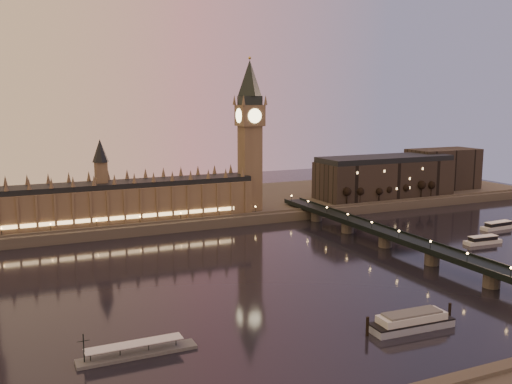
% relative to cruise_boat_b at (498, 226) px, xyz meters
% --- Properties ---
extents(ground, '(700.00, 700.00, 0.00)m').
position_rel_cruise_boat_b_xyz_m(ground, '(-185.33, -25.39, -2.10)').
color(ground, black).
rests_on(ground, ground).
extents(far_embankment, '(560.00, 130.00, 6.00)m').
position_rel_cruise_boat_b_xyz_m(far_embankment, '(-155.33, 139.61, 0.90)').
color(far_embankment, '#423D35').
rests_on(far_embankment, ground).
extents(palace_of_westminster, '(180.00, 26.62, 52.00)m').
position_rel_cruise_boat_b_xyz_m(palace_of_westminster, '(-225.46, 95.61, 19.61)').
color(palace_of_westminster, brown).
rests_on(palace_of_westminster, ground).
extents(big_ben, '(17.68, 17.68, 104.00)m').
position_rel_cruise_boat_b_xyz_m(big_ben, '(-131.35, 95.60, 61.85)').
color(big_ben, brown).
rests_on(big_ben, ground).
extents(westminster_bridge, '(13.20, 260.00, 15.30)m').
position_rel_cruise_boat_b_xyz_m(westminster_bridge, '(-93.72, -25.39, 3.42)').
color(westminster_bridge, black).
rests_on(westminster_bridge, ground).
extents(city_block, '(155.00, 45.00, 34.00)m').
position_rel_cruise_boat_b_xyz_m(city_block, '(9.60, 105.55, 20.14)').
color(city_block, black).
rests_on(city_block, ground).
extents(bare_tree_0, '(5.87, 5.87, 11.94)m').
position_rel_cruise_boat_b_xyz_m(bare_tree_0, '(-59.53, 83.61, 12.81)').
color(bare_tree_0, black).
rests_on(bare_tree_0, ground).
extents(bare_tree_1, '(5.87, 5.87, 11.94)m').
position_rel_cruise_boat_b_xyz_m(bare_tree_1, '(-46.36, 83.61, 12.81)').
color(bare_tree_1, black).
rests_on(bare_tree_1, ground).
extents(bare_tree_2, '(5.87, 5.87, 11.94)m').
position_rel_cruise_boat_b_xyz_m(bare_tree_2, '(-33.19, 83.61, 12.81)').
color(bare_tree_2, black).
rests_on(bare_tree_2, ground).
extents(bare_tree_3, '(5.87, 5.87, 11.94)m').
position_rel_cruise_boat_b_xyz_m(bare_tree_3, '(-20.03, 83.61, 12.81)').
color(bare_tree_3, black).
rests_on(bare_tree_3, ground).
extents(bare_tree_4, '(5.87, 5.87, 11.94)m').
position_rel_cruise_boat_b_xyz_m(bare_tree_4, '(-6.86, 83.61, 12.81)').
color(bare_tree_4, black).
rests_on(bare_tree_4, ground).
extents(bare_tree_5, '(5.87, 5.87, 11.94)m').
position_rel_cruise_boat_b_xyz_m(bare_tree_5, '(6.31, 83.61, 12.81)').
color(bare_tree_5, black).
rests_on(bare_tree_5, ground).
extents(bare_tree_6, '(5.87, 5.87, 11.94)m').
position_rel_cruise_boat_b_xyz_m(bare_tree_6, '(19.48, 83.61, 12.81)').
color(bare_tree_6, black).
rests_on(bare_tree_6, ground).
extents(cruise_boat_b, '(26.11, 7.72, 4.77)m').
position_rel_cruise_boat_b_xyz_m(cruise_boat_b, '(0.00, 0.00, 0.00)').
color(cruise_boat_b, silver).
rests_on(cruise_boat_b, ground).
extents(cruise_boat_c, '(23.49, 7.69, 4.63)m').
position_rel_cruise_boat_b_xyz_m(cruise_boat_c, '(-37.95, -23.92, -0.06)').
color(cruise_boat_c, silver).
rests_on(cruise_boat_c, ground).
extents(moored_barge, '(37.24, 10.35, 6.83)m').
position_rel_cruise_boat_b_xyz_m(moored_barge, '(-156.03, -104.62, 0.78)').
color(moored_barge, '#909CB7').
rests_on(moored_barge, ground).
extents(pontoon_pier, '(38.92, 6.49, 10.38)m').
position_rel_cruise_boat_b_xyz_m(pontoon_pier, '(-251.59, -85.00, -0.98)').
color(pontoon_pier, '#595B5E').
rests_on(pontoon_pier, ground).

